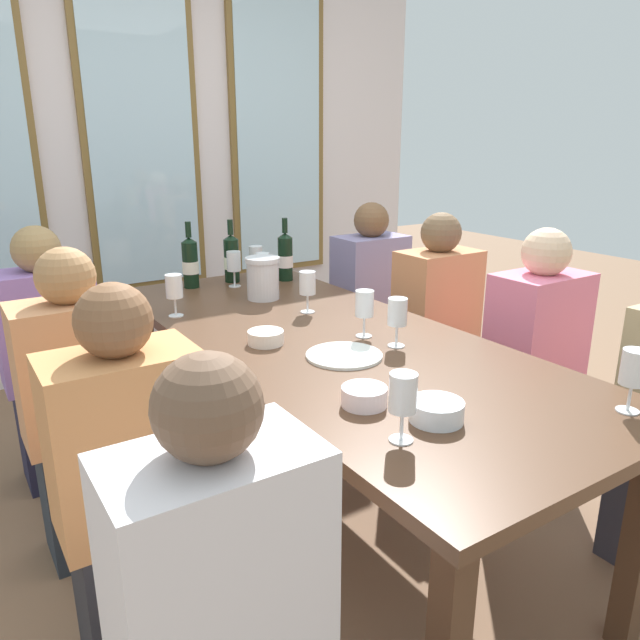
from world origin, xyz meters
name	(u,v)px	position (x,y,z in m)	size (l,w,h in m)	color
ground_plane	(325,508)	(0.00, 0.00, 0.00)	(12.00, 12.00, 0.00)	brown
back_wall_with_windows	(140,135)	(0.00, 2.07, 1.45)	(4.13, 0.10, 2.90)	silver
dining_table	(326,354)	(0.00, 0.00, 0.67)	(0.93, 2.26, 0.74)	#4F3322
white_plate_0	(344,355)	(-0.07, -0.22, 0.74)	(0.26, 0.26, 0.01)	white
metal_pitcher	(263,278)	(0.05, 0.59, 0.84)	(0.16, 0.16, 0.19)	silver
wine_bottle_0	(232,258)	(0.08, 0.98, 0.86)	(0.08, 0.08, 0.31)	black
wine_bottle_1	(190,263)	(-0.14, 0.98, 0.86)	(0.08, 0.08, 0.32)	black
wine_bottle_2	(285,257)	(0.32, 0.86, 0.86)	(0.08, 0.08, 0.32)	black
tasting_bowl_0	(364,396)	(-0.24, -0.56, 0.77)	(0.13, 0.13, 0.05)	white
tasting_bowl_1	(436,411)	(-0.14, -0.73, 0.77)	(0.14, 0.14, 0.05)	white
tasting_bowl_2	(266,337)	(-0.23, 0.04, 0.76)	(0.13, 0.13, 0.05)	white
wine_glass_0	(174,288)	(-0.38, 0.54, 0.86)	(0.07, 0.07, 0.17)	white
wine_glass_1	(234,263)	(0.04, 0.88, 0.86)	(0.07, 0.07, 0.17)	white
wine_glass_2	(256,257)	(0.20, 0.95, 0.86)	(0.07, 0.07, 0.17)	white
wine_glass_3	(397,313)	(0.14, -0.23, 0.86)	(0.07, 0.07, 0.17)	white
wine_glass_4	(634,369)	(0.33, -0.97, 0.86)	(0.07, 0.07, 0.17)	white
wine_glass_5	(365,305)	(0.11, -0.08, 0.86)	(0.07, 0.07, 0.17)	white
wine_glass_6	(307,285)	(0.11, 0.30, 0.86)	(0.07, 0.07, 0.17)	white
wine_glass_7	(263,264)	(0.14, 0.76, 0.86)	(0.07, 0.07, 0.17)	white
wine_glass_8	(403,394)	(-0.29, -0.76, 0.86)	(0.07, 0.07, 0.17)	white
seated_person_0	(132,495)	(-0.82, -0.31, 0.53)	(0.38, 0.24, 1.11)	#2B2A2F
seated_person_1	(533,370)	(0.82, -0.30, 0.53)	(0.38, 0.24, 1.11)	#342F36
seated_person_2	(52,364)	(-0.82, 0.84, 0.53)	(0.38, 0.24, 1.11)	#23223A
seated_person_3	(369,308)	(0.82, 0.80, 0.53)	(0.38, 0.24, 1.11)	#28263C
seated_person_6	(83,415)	(-0.82, 0.27, 0.53)	(0.38, 0.24, 1.11)	#292F38
seated_person_7	(435,333)	(0.82, 0.28, 0.53)	(0.38, 0.24, 1.11)	#29233C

